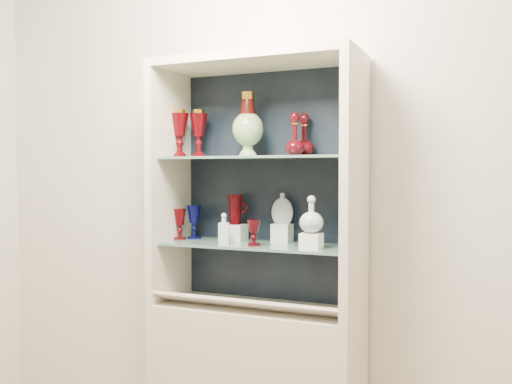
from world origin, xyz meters
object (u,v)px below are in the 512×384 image
at_px(pedestal_lamp_left, 180,134).
at_px(flat_flask, 282,208).
at_px(pedestal_lamp_right, 199,134).
at_px(enamel_urn, 248,125).
at_px(ruby_decanter_a, 295,131).
at_px(cobalt_goblet, 194,222).
at_px(clear_round_decanter, 311,215).
at_px(clear_square_bottle, 224,228).
at_px(lidded_bowl, 349,146).
at_px(ruby_decanter_b, 304,134).
at_px(cameo_medallion, 352,209).
at_px(ruby_goblet_small, 254,233).
at_px(ruby_goblet_tall, 180,224).
at_px(ruby_pitcher, 235,209).

relative_size(pedestal_lamp_left, flat_flask, 1.55).
distance_m(pedestal_lamp_right, enamel_urn, 0.29).
xyz_separation_m(ruby_decanter_a, cobalt_goblet, (-0.57, 0.04, -0.45)).
bearing_deg(clear_round_decanter, enamel_urn, 163.93).
bearing_deg(pedestal_lamp_left, clear_square_bottle, -12.67).
bearing_deg(flat_flask, lidded_bowl, -15.10).
height_order(pedestal_lamp_right, lidded_bowl, pedestal_lamp_right).
bearing_deg(cobalt_goblet, enamel_urn, -4.96).
bearing_deg(lidded_bowl, ruby_decanter_b, 158.49).
distance_m(lidded_bowl, clear_round_decanter, 0.36).
bearing_deg(cameo_medallion, pedestal_lamp_left, 163.10).
relative_size(enamel_urn, ruby_decanter_a, 1.35).
relative_size(flat_flask, clear_round_decanter, 0.97).
relative_size(ruby_decanter_a, cobalt_goblet, 1.34).
bearing_deg(ruby_decanter_b, ruby_goblet_small, -132.42).
height_order(pedestal_lamp_left, ruby_decanter_b, pedestal_lamp_left).
height_order(ruby_goblet_tall, ruby_pitcher, ruby_pitcher).
distance_m(ruby_decanter_b, clear_round_decanter, 0.43).
relative_size(ruby_decanter_b, ruby_pitcher, 1.47).
bearing_deg(ruby_goblet_small, cobalt_goblet, 160.43).
height_order(cobalt_goblet, flat_flask, flat_flask).
bearing_deg(pedestal_lamp_left, ruby_goblet_tall, -90.00).
relative_size(pedestal_lamp_left, ruby_goblet_small, 2.01).
relative_size(pedestal_lamp_right, enamel_urn, 0.77).
height_order(lidded_bowl, ruby_pitcher, lidded_bowl).
bearing_deg(pedestal_lamp_left, clear_round_decanter, -6.49).
height_order(ruby_decanter_b, lidded_bowl, ruby_decanter_b).
relative_size(pedestal_lamp_right, flat_flask, 1.54).
distance_m(ruby_goblet_small, clear_square_bottle, 0.18).
distance_m(enamel_urn, ruby_goblet_tall, 0.62).
bearing_deg(ruby_decanter_a, clear_square_bottle, -168.44).
distance_m(ruby_goblet_tall, clear_round_decanter, 0.74).
xyz_separation_m(pedestal_lamp_right, clear_square_bottle, (0.20, -0.11, -0.47)).
distance_m(ruby_decanter_a, ruby_pitcher, 0.52).
distance_m(cobalt_goblet, clear_square_bottle, 0.26).
bearing_deg(pedestal_lamp_left, ruby_decanter_b, 9.14).
bearing_deg(flat_flask, clear_round_decanter, -41.79).
height_order(pedestal_lamp_right, clear_square_bottle, pedestal_lamp_right).
bearing_deg(ruby_goblet_tall, clear_square_bottle, -12.40).
xyz_separation_m(ruby_decanter_b, clear_round_decanter, (0.10, -0.19, -0.38)).
relative_size(flat_flask, cameo_medallion, 1.11).
distance_m(ruby_pitcher, flat_flask, 0.25).
relative_size(pedestal_lamp_right, clear_round_decanter, 1.50).
bearing_deg(lidded_bowl, ruby_decanter_a, -179.60).
xyz_separation_m(cobalt_goblet, cameo_medallion, (0.82, 0.03, 0.08)).
distance_m(pedestal_lamp_right, cobalt_goblet, 0.46).
xyz_separation_m(ruby_decanter_b, flat_flask, (-0.11, -0.01, -0.36)).
bearing_deg(cameo_medallion, ruby_goblet_small, -179.55).
distance_m(pedestal_lamp_left, ruby_goblet_small, 0.67).
bearing_deg(pedestal_lamp_left, flat_flask, 10.10).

